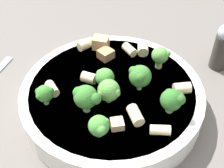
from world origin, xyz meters
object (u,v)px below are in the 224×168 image
Objects in this scene: broccoli_floret_6 at (140,76)px; rigatoni_6 at (182,88)px; broccoli_floret_0 at (99,126)px; broccoli_floret_4 at (109,91)px; pasta_bowl at (112,97)px; rigatoni_0 at (143,49)px; broccoli_floret_7 at (104,77)px; broccoli_floret_1 at (86,97)px; broccoli_floret_5 at (160,56)px; rigatoni_3 at (85,44)px; chicken_chunk_1 at (101,43)px; chicken_chunk_2 at (106,54)px; rigatoni_7 at (88,78)px; broccoli_floret_3 at (44,94)px; chicken_chunk_0 at (117,124)px; pepper_shaker at (223,47)px; rigatoni_2 at (135,115)px; broccoli_floret_2 at (172,100)px; rigatoni_4 at (160,130)px; rigatoni_1 at (52,89)px; rigatoni_5 at (130,50)px.

broccoli_floret_6 is 1.70× the size of rigatoni_6.
broccoli_floret_0 is 0.06m from broccoli_floret_4.
pasta_bowl is 11.61× the size of rigatoni_0.
broccoli_floret_0 is 0.99× the size of broccoli_floret_7.
broccoli_floret_4 is at bearing 142.45° from broccoli_floret_1.
pasta_bowl is 0.05m from broccoli_floret_4.
broccoli_floret_5 is 0.07m from rigatoni_6.
broccoli_floret_5 is 1.43× the size of rigatoni_3.
chicken_chunk_2 is (0.02, 0.02, -0.00)m from chicken_chunk_1.
broccoli_floret_6 reaches higher than rigatoni_7.
broccoli_floret_3 is 1.83× the size of chicken_chunk_0.
pepper_shaker reaches higher than rigatoni_3.
broccoli_floret_0 is at bearing -35.86° from rigatoni_2.
rigatoni_6 is (-0.04, 0.00, -0.01)m from broccoli_floret_2.
rigatoni_4 is at bearing 60.82° from pasta_bowl.
broccoli_floret_6 is at bearing 143.03° from broccoli_floret_1.
pepper_shaker reaches higher than broccoli_floret_4.
broccoli_floret_4 is 1.12× the size of broccoli_floret_7.
pepper_shaker reaches higher than rigatoni_2.
pepper_shaker reaches higher than broccoli_floret_0.
broccoli_floret_6 is 1.44× the size of rigatoni_2.
broccoli_floret_3 is at bearing -79.42° from rigatoni_2.
pepper_shaker is (-0.17, 0.15, -0.02)m from broccoli_floret_7.
broccoli_floret_0 reaches higher than broccoli_floret_3.
rigatoni_0 is at bearing -128.25° from rigatoni_6.
broccoli_floret_0 is 0.16m from chicken_chunk_2.
pepper_shaker is at bearing 166.62° from broccoli_floret_2.
broccoli_floret_2 reaches higher than chicken_chunk_1.
pepper_shaker is (-0.15, 0.10, -0.02)m from broccoli_floret_6.
rigatoni_2 is 1.29× the size of chicken_chunk_2.
pepper_shaker is at bearing 137.53° from broccoli_floret_5.
broccoli_floret_3 reaches higher than chicken_chunk_2.
rigatoni_1 is at bearing -45.02° from pepper_shaker.
broccoli_floret_4 is 0.11m from broccoli_floret_5.
rigatoni_0 is at bearing -143.61° from broccoli_floret_2.
broccoli_floret_6 is at bearing 54.24° from chicken_chunk_1.
rigatoni_3 is at bearing -136.46° from broccoli_floret_7.
rigatoni_2 is (0.04, 0.06, -0.01)m from broccoli_floret_7.
pasta_bowl is 9.60× the size of rigatoni_2.
broccoli_floret_3 reaches higher than rigatoni_6.
chicken_chunk_0 is (0.15, 0.04, -0.00)m from rigatoni_5.
broccoli_floret_5 is 1.80× the size of rigatoni_7.
rigatoni_5 is 0.04m from chicken_chunk_2.
rigatoni_5 is at bearing 177.17° from broccoli_floret_1.
pasta_bowl is 8.52× the size of broccoli_floret_0.
rigatoni_0 is at bearing 103.06° from chicken_chunk_1.
rigatoni_0 is at bearing 169.87° from broccoli_floret_1.
rigatoni_5 is at bearing 103.60° from rigatoni_3.
rigatoni_7 is at bearing -144.77° from broccoli_floret_0.
chicken_chunk_1 is (-0.01, -0.11, -0.01)m from broccoli_floret_5.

